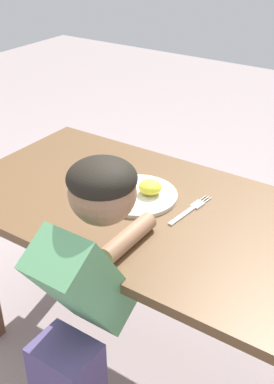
{
  "coord_description": "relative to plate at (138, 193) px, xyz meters",
  "views": [
    {
      "loc": [
        0.67,
        -1.09,
        1.49
      ],
      "look_at": [
        -0.08,
        0.03,
        0.7
      ],
      "focal_mm": 44.79,
      "sensor_mm": 36.0,
      "label": 1
    }
  ],
  "objects": [
    {
      "name": "fork",
      "position": [
        0.18,
        0.02,
        -0.01
      ],
      "size": [
        0.04,
        0.21,
        0.01
      ],
      "rotation": [
        0.0,
        0.0,
        1.46
      ],
      "color": "silver",
      "rests_on": "dining_table"
    },
    {
      "name": "person",
      "position": [
        0.12,
        -0.44,
        -0.12
      ],
      "size": [
        0.17,
        0.46,
        0.99
      ],
      "color": "#4C406F",
      "rests_on": "ground_plane"
    },
    {
      "name": "dining_table",
      "position": [
        0.08,
        -0.03,
        -0.11
      ],
      "size": [
        1.35,
        0.7,
        0.68
      ],
      "color": "brown",
      "rests_on": "ground_plane"
    },
    {
      "name": "plate",
      "position": [
        0.0,
        0.0,
        0.0
      ],
      "size": [
        0.26,
        0.26,
        0.06
      ],
      "color": "beige",
      "rests_on": "dining_table"
    },
    {
      "name": "spoon",
      "position": [
        -0.19,
        0.07,
        -0.01
      ],
      "size": [
        0.04,
        0.19,
        0.02
      ],
      "rotation": [
        0.0,
        0.0,
        1.62
      ],
      "color": "tan",
      "rests_on": "dining_table"
    },
    {
      "name": "ground_plane",
      "position": [
        0.08,
        -0.03,
        -0.69
      ],
      "size": [
        8.0,
        8.0,
        0.0
      ],
      "primitive_type": "plane",
      "color": "gray"
    }
  ]
}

